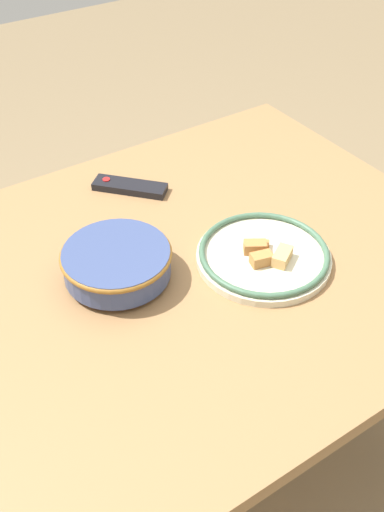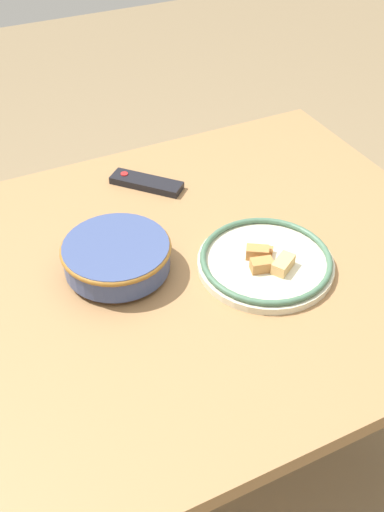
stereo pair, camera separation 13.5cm
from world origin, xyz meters
name	(u,v)px [view 1 (the left image)]	position (x,y,z in m)	size (l,w,h in m)	color
ground_plane	(198,442)	(0.00, 0.00, 0.00)	(8.00, 8.00, 0.00)	#7F6B4C
dining_table	(200,283)	(0.00, 0.00, 0.69)	(1.27, 1.07, 0.78)	olive
noodle_bowl	(117,262)	(-0.19, 0.04, 0.82)	(0.25, 0.25, 0.08)	#384775
food_plate	(264,255)	(0.12, -0.09, 0.80)	(0.31, 0.31, 0.05)	beige
tv_remote	(131,186)	(0.00, 0.34, 0.79)	(0.18, 0.19, 0.02)	black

